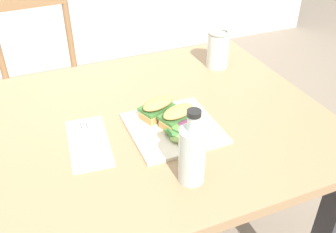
% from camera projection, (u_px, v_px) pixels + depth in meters
% --- Properties ---
extents(dining_table, '(1.15, 0.85, 0.74)m').
position_uv_depth(dining_table, '(136.00, 157.00, 1.19)').
color(dining_table, '#997551').
rests_on(dining_table, ground).
extents(chair_wooden_far, '(0.42, 0.42, 0.87)m').
position_uv_depth(chair_wooden_far, '(48.00, 89.00, 1.86)').
color(chair_wooden_far, '#8E6642').
rests_on(chair_wooden_far, ground).
extents(plate_lunch, '(0.25, 0.25, 0.01)m').
position_uv_depth(plate_lunch, '(173.00, 128.00, 1.09)').
color(plate_lunch, beige).
rests_on(plate_lunch, dining_table).
extents(sandwich_half_front, '(0.12, 0.09, 0.06)m').
position_uv_depth(sandwich_half_front, '(178.00, 116.00, 1.08)').
color(sandwich_half_front, tan).
rests_on(sandwich_half_front, plate_lunch).
extents(sandwich_half_back, '(0.12, 0.09, 0.06)m').
position_uv_depth(sandwich_half_back, '(158.00, 108.00, 1.11)').
color(sandwich_half_back, tan).
rests_on(sandwich_half_back, plate_lunch).
extents(salad_mixed_greens, '(0.09, 0.12, 0.03)m').
position_uv_depth(salad_mixed_greens, '(178.00, 129.00, 1.05)').
color(salad_mixed_greens, '#518438').
rests_on(salad_mixed_greens, plate_lunch).
extents(napkin_folded, '(0.13, 0.24, 0.00)m').
position_uv_depth(napkin_folded, '(89.00, 143.00, 1.04)').
color(napkin_folded, white).
rests_on(napkin_folded, dining_table).
extents(fork_on_napkin, '(0.03, 0.19, 0.00)m').
position_uv_depth(fork_on_napkin, '(87.00, 138.00, 1.05)').
color(fork_on_napkin, silver).
rests_on(fork_on_napkin, napkin_folded).
extents(bottle_cold_brew, '(0.06, 0.06, 0.20)m').
position_uv_depth(bottle_cold_brew, '(192.00, 157.00, 0.88)').
color(bottle_cold_brew, black).
rests_on(bottle_cold_brew, dining_table).
extents(mason_jar_iced_tea, '(0.08, 0.08, 0.14)m').
position_uv_depth(mason_jar_iced_tea, '(218.00, 50.00, 1.39)').
color(mason_jar_iced_tea, '#C67528').
rests_on(mason_jar_iced_tea, dining_table).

